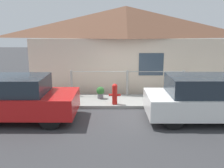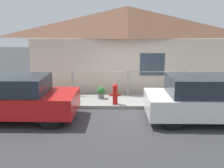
{
  "view_description": "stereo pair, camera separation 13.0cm",
  "coord_description": "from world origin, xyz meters",
  "px_view_note": "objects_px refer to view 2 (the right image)",
  "views": [
    {
      "loc": [
        -0.66,
        -8.94,
        3.0
      ],
      "look_at": [
        -0.67,
        0.3,
        0.9
      ],
      "focal_mm": 40.0,
      "sensor_mm": 36.0,
      "label": 1
    },
    {
      "loc": [
        -0.53,
        -8.94,
        3.0
      ],
      "look_at": [
        -0.67,
        0.3,
        0.9
      ],
      "focal_mm": 40.0,
      "sensor_mm": 36.0,
      "label": 2
    }
  ],
  "objects_px": {
    "fire_hydrant": "(115,94)",
    "potted_plant_near_hydrant": "(101,92)",
    "car_left": "(20,98)",
    "car_right": "(204,99)"
  },
  "relations": [
    {
      "from": "car_right",
      "to": "fire_hydrant",
      "type": "height_order",
      "value": "car_right"
    },
    {
      "from": "car_left",
      "to": "potted_plant_near_hydrant",
      "type": "height_order",
      "value": "car_left"
    },
    {
      "from": "car_left",
      "to": "fire_hydrant",
      "type": "xyz_separation_m",
      "value": [
        3.11,
        1.36,
        -0.2
      ]
    },
    {
      "from": "car_left",
      "to": "fire_hydrant",
      "type": "bearing_deg",
      "value": 23.94
    },
    {
      "from": "car_right",
      "to": "potted_plant_near_hydrant",
      "type": "distance_m",
      "value": 4.09
    },
    {
      "from": "car_right",
      "to": "fire_hydrant",
      "type": "xyz_separation_m",
      "value": [
        -2.89,
        1.36,
        -0.19
      ]
    },
    {
      "from": "car_left",
      "to": "potted_plant_near_hydrant",
      "type": "distance_m",
      "value": 3.33
    },
    {
      "from": "car_left",
      "to": "fire_hydrant",
      "type": "relative_size",
      "value": 4.51
    },
    {
      "from": "fire_hydrant",
      "to": "potted_plant_near_hydrant",
      "type": "bearing_deg",
      "value": 126.75
    },
    {
      "from": "fire_hydrant",
      "to": "potted_plant_near_hydrant",
      "type": "height_order",
      "value": "fire_hydrant"
    }
  ]
}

